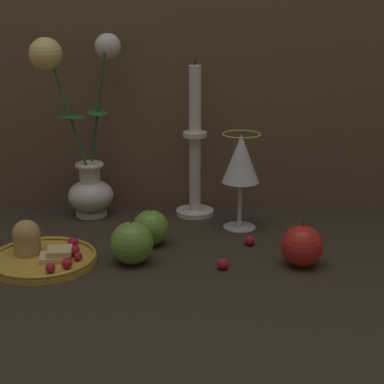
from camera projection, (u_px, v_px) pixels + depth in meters
The scene contains 11 objects.
ground_plane at pixel (171, 245), 1.17m from camera, with size 2.40×2.40×0.00m, color #33281E.
vase at pixel (83, 144), 1.29m from camera, with size 0.17×0.10×0.37m.
plate_with_pastries at pixel (40, 253), 1.09m from camera, with size 0.18×0.18×0.07m.
wine_glass at pixel (241, 162), 1.22m from camera, with size 0.07×0.07×0.19m.
candlestick at pixel (195, 157), 1.30m from camera, with size 0.08×0.08×0.32m.
apple_beside_vase at pixel (151, 227), 1.17m from camera, with size 0.07×0.07×0.08m.
apple_near_glass at pixel (132, 243), 1.08m from camera, with size 0.07×0.07×0.09m.
apple_at_table_edge at pixel (302, 246), 1.07m from camera, with size 0.07×0.07×0.08m.
berry_near_plate at pixel (250, 240), 1.17m from camera, with size 0.02×0.02×0.02m, color #AD192D.
berry_front_center at pixel (303, 247), 1.14m from camera, with size 0.02×0.02×0.02m, color #AD192D.
berry_by_glass_stem at pixel (223, 264), 1.06m from camera, with size 0.02×0.02×0.02m, color #AD192D.
Camera 1 is at (0.10, -1.09, 0.43)m, focal length 60.00 mm.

